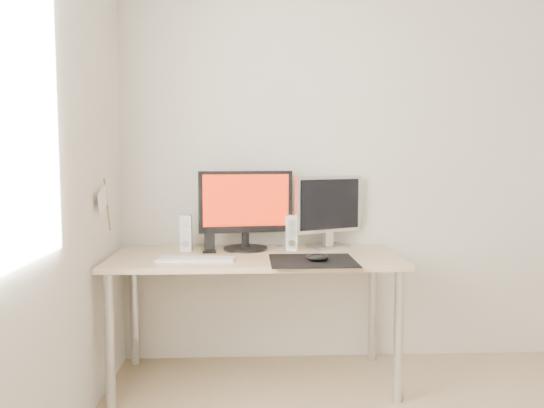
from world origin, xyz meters
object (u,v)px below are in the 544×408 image
desk (255,268)px  mouse (317,257)px  phone_dock (210,245)px  speaker_left (186,233)px  keyboard (197,259)px  second_monitor (328,208)px  speaker_right (291,232)px  main_monitor (246,207)px

desk → mouse: bearing=-34.6°
phone_dock → speaker_left: bearing=156.9°
desk → keyboard: size_ratio=3.71×
keyboard → mouse: bearing=-6.3°
mouse → second_monitor: (0.12, 0.44, 0.22)m
desk → keyboard: keyboard is taller
desk → speaker_right: size_ratio=7.70×
phone_dock → speaker_right: bearing=7.8°
second_monitor → phone_dock: bearing=-169.2°
desk → phone_dock: bearing=161.6°
second_monitor → speaker_right: bearing=-163.2°
second_monitor → main_monitor: bearing=-172.6°
desk → main_monitor: bearing=108.4°
second_monitor → speaker_right: 0.28m
mouse → desk: 0.40m
desk → phone_dock: size_ratio=11.70×
desk → speaker_right: (0.22, 0.15, 0.18)m
mouse → speaker_right: bearing=105.9°
desk → keyboard: 0.36m
mouse → keyboard: bearing=173.7°
speaker_left → phone_dock: bearing=-23.1°
desk → speaker_left: bearing=159.9°
second_monitor → speaker_right: second_monitor is taller
main_monitor → speaker_right: (0.27, -0.00, -0.15)m
mouse → keyboard: mouse is taller
speaker_right → second_monitor: bearing=16.8°
phone_dock → second_monitor: bearing=10.8°
main_monitor → speaker_left: bearing=-178.4°
main_monitor → second_monitor: size_ratio=1.27×
second_monitor → speaker_right: (-0.23, -0.07, -0.14)m
desk → phone_dock: phone_dock is taller
mouse → phone_dock: (-0.58, 0.31, 0.02)m
second_monitor → keyboard: (-0.76, -0.37, -0.23)m
speaker_left → keyboard: 0.33m
second_monitor → speaker_left: (-0.85, -0.07, -0.14)m
keyboard → desk: bearing=26.1°
desk → second_monitor: second_monitor is taller
keyboard → phone_dock: phone_dock is taller
speaker_left → phone_dock: 0.17m
speaker_right → desk: bearing=-144.9°
speaker_left → speaker_right: size_ratio=1.00×
keyboard → speaker_left: bearing=106.7°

